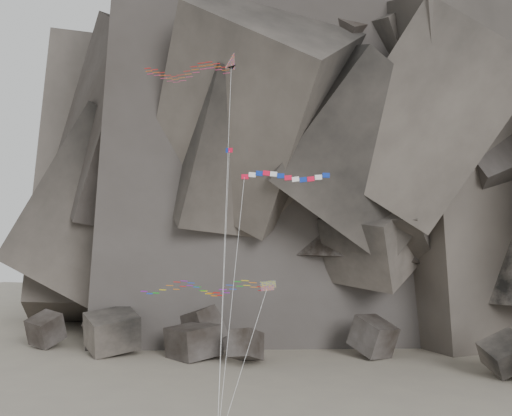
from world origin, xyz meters
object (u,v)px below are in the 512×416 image
(parafoil_kite, at_px, (198,287))
(pennant_kite, at_px, (227,204))
(delta_kite, at_px, (183,71))
(banner_kite, at_px, (284,178))

(parafoil_kite, bearing_deg, pennant_kite, -67.01)
(delta_kite, bearing_deg, banner_kite, 6.64)
(banner_kite, bearing_deg, pennant_kite, -135.46)
(delta_kite, height_order, pennant_kite, delta_kite)
(parafoil_kite, bearing_deg, banner_kite, -15.51)
(delta_kite, xyz_separation_m, pennant_kite, (6.95, -6.45, -12.95))
(delta_kite, relative_size, banner_kite, 1.52)
(parafoil_kite, xyz_separation_m, pennant_kite, (4.71, -5.09, 7.28))
(parafoil_kite, height_order, pennant_kite, pennant_kite)
(banner_kite, distance_m, pennant_kite, 6.99)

